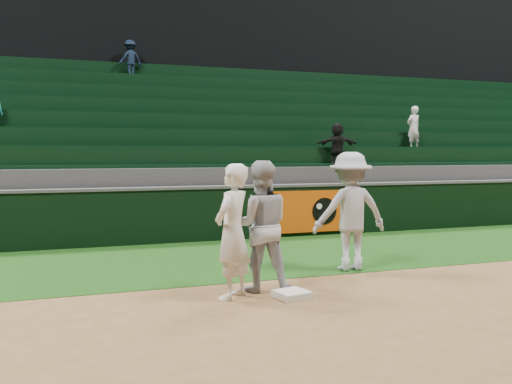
{
  "coord_description": "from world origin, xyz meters",
  "views": [
    {
      "loc": [
        -2.8,
        -7.35,
        2.02
      ],
      "look_at": [
        0.67,
        2.3,
        1.3
      ],
      "focal_mm": 40.0,
      "sensor_mm": 36.0,
      "label": 1
    }
  ],
  "objects_px": {
    "first_base": "(292,294)",
    "first_baseman": "(232,231)",
    "base_coach": "(350,211)",
    "baserunner": "(260,226)"
  },
  "relations": [
    {
      "from": "first_base",
      "to": "first_baseman",
      "type": "xyz_separation_m",
      "value": [
        -0.78,
        0.26,
        0.88
      ]
    },
    {
      "from": "first_baseman",
      "to": "base_coach",
      "type": "distance_m",
      "value": 2.7
    },
    {
      "from": "baserunner",
      "to": "base_coach",
      "type": "xyz_separation_m",
      "value": [
        1.94,
        0.82,
        0.07
      ]
    },
    {
      "from": "baserunner",
      "to": "first_base",
      "type": "bearing_deg",
      "value": 128.05
    },
    {
      "from": "first_baseman",
      "to": "baserunner",
      "type": "bearing_deg",
      "value": 165.99
    },
    {
      "from": "first_base",
      "to": "baserunner",
      "type": "xyz_separation_m",
      "value": [
        -0.27,
        0.56,
        0.9
      ]
    },
    {
      "from": "first_baseman",
      "to": "base_coach",
      "type": "height_order",
      "value": "base_coach"
    },
    {
      "from": "first_base",
      "to": "first_baseman",
      "type": "bearing_deg",
      "value": 161.78
    },
    {
      "from": "first_baseman",
      "to": "base_coach",
      "type": "bearing_deg",
      "value": 160.13
    },
    {
      "from": "first_base",
      "to": "base_coach",
      "type": "distance_m",
      "value": 2.37
    }
  ]
}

